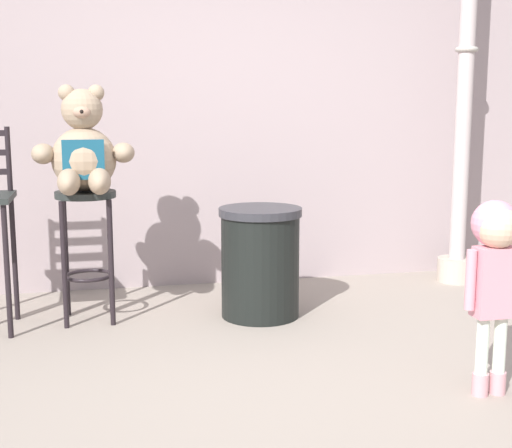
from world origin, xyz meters
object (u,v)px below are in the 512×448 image
(bar_stool_with_teddy, at_px, (87,230))
(lamppost, at_px, (463,123))
(teddy_bear, at_px, (84,153))
(child_walking, at_px, (495,255))
(trash_bin, at_px, (260,262))

(bar_stool_with_teddy, distance_m, lamppost, 2.83)
(teddy_bear, height_order, child_walking, teddy_bear)
(child_walking, xyz_separation_m, trash_bin, (-0.76, 1.44, -0.31))
(bar_stool_with_teddy, xyz_separation_m, trash_bin, (1.06, -0.15, -0.22))
(lamppost, bearing_deg, bar_stool_with_teddy, -171.61)
(teddy_bear, bearing_deg, child_walking, -40.50)
(child_walking, bearing_deg, trash_bin, -150.89)
(teddy_bear, xyz_separation_m, child_walking, (1.83, -1.56, -0.39))
(child_walking, height_order, lamppost, lamppost)
(teddy_bear, relative_size, child_walking, 0.70)
(child_walking, xyz_separation_m, lamppost, (0.90, 1.99, 0.54))
(bar_stool_with_teddy, bearing_deg, teddy_bear, -90.00)
(lamppost, bearing_deg, teddy_bear, -170.98)
(teddy_bear, height_order, trash_bin, teddy_bear)
(bar_stool_with_teddy, relative_size, teddy_bear, 1.27)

